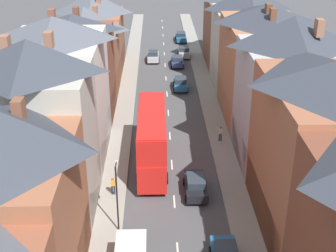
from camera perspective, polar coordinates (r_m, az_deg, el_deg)
pavement_left at (r=56.23m, az=-5.22°, el=2.44°), size 2.20×104.00×0.14m
pavement_right at (r=56.47m, az=5.17°, el=2.54°), size 2.20×104.00×0.14m
centre_line_dashes at (r=54.31m, az=0.04°, el=1.62°), size 0.14×97.80×0.01m
terrace_row_left at (r=40.74m, az=-13.91°, el=1.48°), size 8.00×70.85×13.75m
terrace_row_right at (r=42.77m, az=14.27°, el=3.19°), size 8.00×71.69×13.68m
double_decker_bus_lead at (r=42.13m, az=-1.97°, el=-1.52°), size 2.74×10.80×5.30m
car_near_silver at (r=70.42m, az=1.13°, el=7.92°), size 1.90×3.97×1.58m
car_parked_left_a at (r=39.11m, az=3.37°, el=-7.19°), size 1.90×4.16×1.66m
car_parked_right_a at (r=74.98m, az=1.97°, el=9.04°), size 1.90×4.09×1.70m
car_mid_black at (r=84.08m, az=1.59°, el=10.83°), size 1.90×4.50×1.65m
car_parked_left_b at (r=61.23m, az=1.53°, el=5.24°), size 1.90×3.98×1.63m
car_mid_white at (r=72.66m, az=-1.83°, el=8.50°), size 1.90×3.82×1.68m
pedestrian_mid_left at (r=38.94m, az=-6.72°, el=-7.15°), size 0.36×0.22×1.61m
pedestrian_mid_right at (r=47.45m, az=6.41°, el=-0.84°), size 0.36×0.22×1.61m
street_lamp at (r=33.83m, az=-6.24°, el=-8.16°), size 0.20×1.12×5.50m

